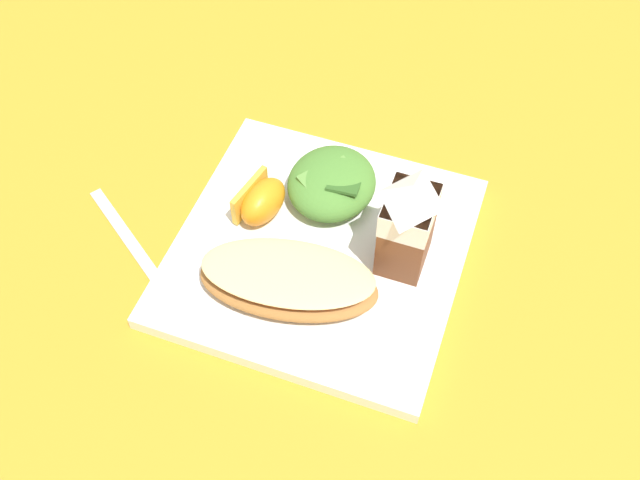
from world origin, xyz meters
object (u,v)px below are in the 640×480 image
Objects in this scene: milk_carton at (408,221)px; white_plate at (320,251)px; metal_fork at (143,259)px; orange_wedge_front at (262,201)px; cheesy_pizza_bread at (288,281)px; green_salad_pile at (332,183)px.

white_plate is at bearing -80.57° from milk_carton.
milk_carton is 0.27m from metal_fork.
metal_fork is at bearing -48.00° from orange_wedge_front.
metal_fork is (0.01, -0.16, -0.03)m from cheesy_pizza_bread.
white_plate is at bearing 170.67° from cheesy_pizza_bread.
white_plate is at bearing 74.60° from orange_wedge_front.
white_plate is 1.69× the size of metal_fork.
white_plate is 0.07m from cheesy_pizza_bread.
white_plate is 0.18m from metal_fork.
green_salad_pile reaches higher than white_plate.
cheesy_pizza_bread is 1.10× the size of metal_fork.
milk_carton is at bearing 87.85° from orange_wedge_front.
metal_fork is at bearing -71.92° from milk_carton.
green_salad_pile is 0.07m from orange_wedge_front.
metal_fork is (0.13, -0.15, -0.03)m from green_salad_pile.
green_salad_pile is at bearing 127.95° from orange_wedge_front.
green_salad_pile is at bearing -179.67° from cheesy_pizza_bread.
green_salad_pile reaches higher than metal_fork.
green_salad_pile is 0.21m from metal_fork.
milk_carton is (-0.07, 0.09, 0.04)m from cheesy_pizza_bread.
orange_wedge_front is 0.13m from metal_fork.
orange_wedge_front reaches higher than metal_fork.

